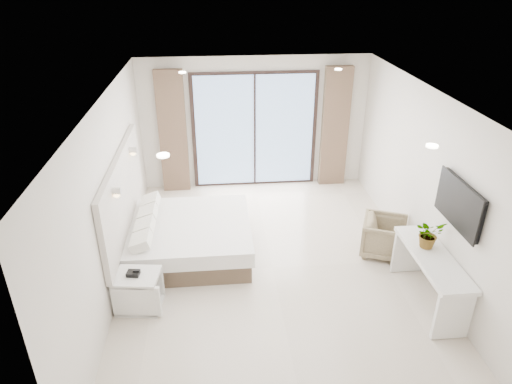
% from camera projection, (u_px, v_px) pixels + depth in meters
% --- Properties ---
extents(ground, '(6.20, 6.20, 0.00)m').
position_uv_depth(ground, '(273.00, 268.00, 7.15)').
color(ground, beige).
rests_on(ground, ground).
extents(room_shell, '(4.62, 6.22, 2.72)m').
position_uv_depth(room_shell, '(255.00, 156.00, 7.13)').
color(room_shell, silver).
rests_on(room_shell, ground).
extents(bed, '(1.97, 1.88, 0.69)m').
position_uv_depth(bed, '(188.00, 238.00, 7.40)').
color(bed, brown).
rests_on(bed, ground).
extents(nightstand, '(0.65, 0.56, 0.54)m').
position_uv_depth(nightstand, '(139.00, 291.00, 6.23)').
color(nightstand, white).
rests_on(nightstand, ground).
extents(phone, '(0.18, 0.15, 0.06)m').
position_uv_depth(phone, '(133.00, 273.00, 6.09)').
color(phone, black).
rests_on(phone, nightstand).
extents(console_desk, '(0.49, 1.58, 0.77)m').
position_uv_depth(console_desk, '(431.00, 268.00, 6.20)').
color(console_desk, white).
rests_on(console_desk, ground).
extents(plant, '(0.46, 0.49, 0.32)m').
position_uv_depth(plant, '(428.00, 237.00, 6.24)').
color(plant, '#33662D').
rests_on(plant, console_desk).
extents(armchair, '(0.84, 0.86, 0.69)m').
position_uv_depth(armchair, '(384.00, 235.00, 7.36)').
color(armchair, '#978562').
rests_on(armchair, ground).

